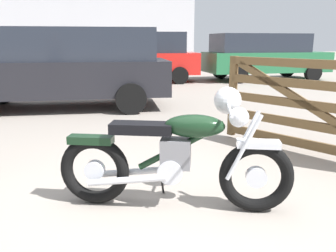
{
  "coord_description": "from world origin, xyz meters",
  "views": [
    {
      "loc": [
        -0.86,
        -2.55,
        1.46
      ],
      "look_at": [
        0.23,
        0.92,
        0.57
      ],
      "focal_mm": 36.97,
      "sensor_mm": 36.0,
      "label": 1
    }
  ],
  "objects_px": {
    "timber_gate": "(333,105)",
    "dark_sedan_left": "(33,58)",
    "red_hatchback_near": "(65,66)",
    "vintage_motorcycle": "(180,155)",
    "white_estate_far": "(146,57)",
    "blue_hatchback_right": "(263,55)"
  },
  "relations": [
    {
      "from": "timber_gate",
      "to": "dark_sedan_left",
      "type": "height_order",
      "value": "dark_sedan_left"
    },
    {
      "from": "red_hatchback_near",
      "to": "dark_sedan_left",
      "type": "bearing_deg",
      "value": -72.06
    },
    {
      "from": "vintage_motorcycle",
      "to": "timber_gate",
      "type": "distance_m",
      "value": 2.29
    },
    {
      "from": "dark_sedan_left",
      "to": "red_hatchback_near",
      "type": "bearing_deg",
      "value": -89.71
    },
    {
      "from": "red_hatchback_near",
      "to": "dark_sedan_left",
      "type": "distance_m",
      "value": 6.23
    },
    {
      "from": "dark_sedan_left",
      "to": "vintage_motorcycle",
      "type": "bearing_deg",
      "value": -89.86
    },
    {
      "from": "vintage_motorcycle",
      "to": "dark_sedan_left",
      "type": "xyz_separation_m",
      "value": [
        -1.86,
        11.39,
        0.34
      ]
    },
    {
      "from": "timber_gate",
      "to": "vintage_motorcycle",
      "type": "bearing_deg",
      "value": 79.02
    },
    {
      "from": "timber_gate",
      "to": "red_hatchback_near",
      "type": "bearing_deg",
      "value": 6.48
    },
    {
      "from": "dark_sedan_left",
      "to": "white_estate_far",
      "type": "height_order",
      "value": "white_estate_far"
    },
    {
      "from": "blue_hatchback_right",
      "to": "red_hatchback_near",
      "type": "bearing_deg",
      "value": -148.58
    },
    {
      "from": "timber_gate",
      "to": "blue_hatchback_right",
      "type": "xyz_separation_m",
      "value": [
        4.38,
        8.46,
        0.24
      ]
    },
    {
      "from": "timber_gate",
      "to": "red_hatchback_near",
      "type": "relative_size",
      "value": 0.47
    },
    {
      "from": "red_hatchback_near",
      "to": "blue_hatchback_right",
      "type": "height_order",
      "value": "same"
    },
    {
      "from": "white_estate_far",
      "to": "blue_hatchback_right",
      "type": "height_order",
      "value": "white_estate_far"
    },
    {
      "from": "vintage_motorcycle",
      "to": "blue_hatchback_right",
      "type": "height_order",
      "value": "blue_hatchback_right"
    },
    {
      "from": "timber_gate",
      "to": "dark_sedan_left",
      "type": "distance_m",
      "value": 11.51
    },
    {
      "from": "vintage_motorcycle",
      "to": "timber_gate",
      "type": "xyz_separation_m",
      "value": [
        2.19,
        0.62,
        0.21
      ]
    },
    {
      "from": "vintage_motorcycle",
      "to": "white_estate_far",
      "type": "distance_m",
      "value": 9.96
    },
    {
      "from": "white_estate_far",
      "to": "blue_hatchback_right",
      "type": "xyz_separation_m",
      "value": [
        4.48,
        -0.65,
        0.02
      ]
    },
    {
      "from": "vintage_motorcycle",
      "to": "timber_gate",
      "type": "height_order",
      "value": "timber_gate"
    },
    {
      "from": "red_hatchback_near",
      "to": "white_estate_far",
      "type": "bearing_deg",
      "value": -114.7
    }
  ]
}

